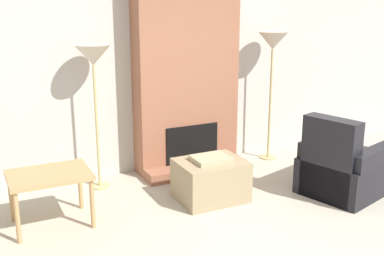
% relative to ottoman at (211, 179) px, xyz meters
% --- Properties ---
extents(wall_back, '(7.62, 0.06, 2.60)m').
position_rel_ottoman_xyz_m(wall_back, '(0.20, 1.21, 1.07)').
color(wall_back, '#BCB7AD').
rests_on(wall_back, ground_plane).
extents(fireplace, '(1.29, 0.59, 2.60)m').
position_rel_ottoman_xyz_m(fireplace, '(0.20, 1.01, 1.02)').
color(fireplace, '#935B42').
rests_on(fireplace, ground_plane).
extents(ottoman, '(0.70, 0.56, 0.49)m').
position_rel_ottoman_xyz_m(ottoman, '(0.00, 0.00, 0.00)').
color(ottoman, '#998460').
rests_on(ottoman, ground_plane).
extents(armchair, '(1.16, 1.01, 0.91)m').
position_rel_ottoman_xyz_m(armchair, '(1.42, -0.48, 0.05)').
color(armchair, black).
rests_on(armchair, ground_plane).
extents(side_table, '(0.75, 0.56, 0.52)m').
position_rel_ottoman_xyz_m(side_table, '(-1.64, 0.15, 0.23)').
color(side_table, tan).
rests_on(side_table, ground_plane).
extents(floor_lamp_left, '(0.39, 0.39, 1.62)m').
position_rel_ottoman_xyz_m(floor_lamp_left, '(-0.98, 0.86, 1.22)').
color(floor_lamp_left, tan).
rests_on(floor_lamp_left, ground_plane).
extents(floor_lamp_right, '(0.39, 0.39, 1.68)m').
position_rel_ottoman_xyz_m(floor_lamp_right, '(1.34, 0.86, 1.28)').
color(floor_lamp_right, tan).
rests_on(floor_lamp_right, ground_plane).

